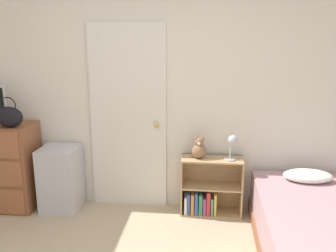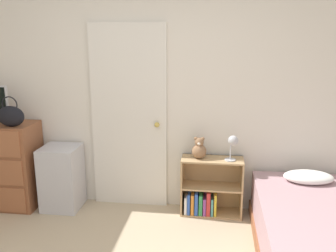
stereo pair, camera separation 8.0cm
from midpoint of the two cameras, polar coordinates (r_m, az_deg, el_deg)
wall_back at (r=4.04m, az=-3.86°, el=5.03°), size 10.00×0.06×2.55m
door_closed at (r=4.08m, az=-6.61°, el=1.21°), size 0.83×0.09×2.01m
handbag at (r=4.20m, az=-23.56°, el=1.31°), size 0.29×0.14×0.32m
storage_bin at (r=4.32m, az=-16.52°, el=-7.66°), size 0.40×0.40×0.70m
bookshelf at (r=4.11m, az=5.42°, el=-9.94°), size 0.65×0.27×0.62m
teddy_bear at (r=3.93m, az=4.15°, el=-3.50°), size 0.15×0.15×0.23m
desk_lamp at (r=3.87m, az=9.22°, el=-2.54°), size 0.13×0.13×0.27m
bed at (r=3.52m, az=22.15°, el=-15.45°), size 1.07×1.90×0.58m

